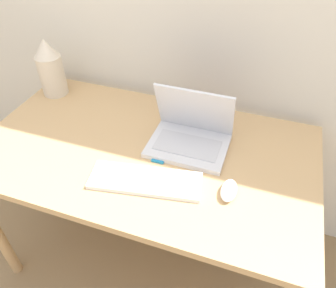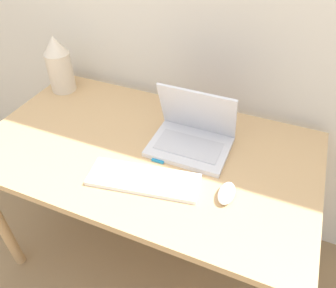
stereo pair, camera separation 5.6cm
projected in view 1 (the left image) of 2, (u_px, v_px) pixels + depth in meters
name	position (u px, v px, depth m)	size (l,w,h in m)	color
desk	(146.00, 164.00, 1.38)	(1.36, 0.78, 0.75)	tan
laptop	(190.00, 133.00, 1.32)	(0.31, 0.24, 0.25)	silver
keyboard	(145.00, 181.00, 1.18)	(0.42, 0.20, 0.02)	white
mouse	(229.00, 190.00, 1.13)	(0.06, 0.11, 0.03)	white
vase	(50.00, 68.00, 1.56)	(0.12, 0.12, 0.28)	beige
mp3_player	(159.00, 158.00, 1.28)	(0.05, 0.05, 0.01)	#1E7FB7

